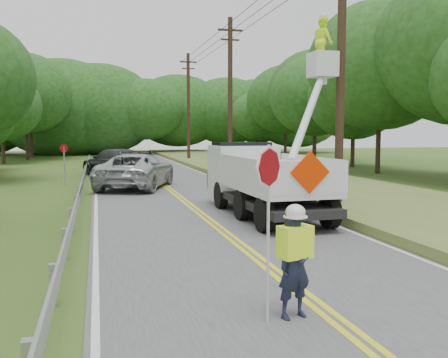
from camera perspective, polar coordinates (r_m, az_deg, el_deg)
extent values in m
plane|color=#284F19|center=(8.44, 10.44, -14.02)|extent=(140.00, 140.00, 0.00)
cube|color=#49494B|center=(21.66, -5.24, -1.98)|extent=(7.20, 96.00, 0.02)
cube|color=yellow|center=(21.64, -5.51, -1.95)|extent=(0.12, 96.00, 0.00)
cube|color=yellow|center=(21.67, -4.98, -1.93)|extent=(0.12, 96.00, 0.00)
cube|color=silver|center=(21.39, -14.41, -2.18)|extent=(0.12, 96.00, 0.00)
cube|color=silver|center=(22.46, 3.48, -1.66)|extent=(0.12, 96.00, 0.00)
cube|color=#A3A5AA|center=(8.60, -18.94, -11.41)|extent=(0.12, 0.14, 0.70)
cube|color=#A3A5AA|center=(11.50, -17.74, -7.12)|extent=(0.12, 0.14, 0.70)
cube|color=#A3A5AA|center=(14.44, -17.05, -4.56)|extent=(0.12, 0.14, 0.70)
cube|color=#A3A5AA|center=(17.40, -16.59, -2.88)|extent=(0.12, 0.14, 0.70)
cube|color=#A3A5AA|center=(20.37, -16.26, -1.68)|extent=(0.12, 0.14, 0.70)
cube|color=#A3A5AA|center=(23.35, -16.02, -0.79)|extent=(0.12, 0.14, 0.70)
cube|color=#A3A5AA|center=(26.34, -15.84, -0.10)|extent=(0.12, 0.14, 0.70)
cube|color=#A3A5AA|center=(29.32, -15.69, 0.45)|extent=(0.12, 0.14, 0.70)
cube|color=#A3A5AA|center=(32.31, -15.57, 0.90)|extent=(0.12, 0.14, 0.70)
cube|color=#A3A5AA|center=(35.31, -15.47, 1.27)|extent=(0.12, 0.14, 0.70)
cube|color=#A3A5AA|center=(38.30, -15.38, 1.59)|extent=(0.12, 0.14, 0.70)
cube|color=#A3A5AA|center=(41.29, -15.31, 1.85)|extent=(0.12, 0.14, 0.70)
cube|color=#A3A5AA|center=(44.29, -15.25, 2.09)|extent=(0.12, 0.14, 0.70)
cube|color=#A3A5AA|center=(22.33, -15.86, -0.41)|extent=(0.05, 48.00, 0.34)
cylinder|color=black|center=(18.38, 13.20, 12.18)|extent=(0.30, 0.30, 10.00)
cylinder|color=black|center=(32.39, 0.70, 9.34)|extent=(0.30, 0.30, 10.00)
cube|color=black|center=(32.94, 0.71, 16.65)|extent=(1.60, 0.12, 0.12)
cube|color=black|center=(32.83, 0.71, 15.62)|extent=(1.20, 0.10, 0.10)
cylinder|color=black|center=(47.02, -4.09, 8.12)|extent=(0.30, 0.30, 10.00)
cube|color=black|center=(47.40, -4.12, 13.19)|extent=(1.60, 0.12, 0.12)
cube|color=black|center=(47.32, -4.12, 12.47)|extent=(1.20, 0.10, 0.10)
cylinder|color=black|center=(26.63, 3.01, 19.12)|extent=(0.03, 43.00, 0.03)
cylinder|color=black|center=(26.84, 4.52, 19.01)|extent=(0.03, 43.00, 0.03)
cylinder|color=black|center=(27.07, 6.00, 18.88)|extent=(0.03, 43.00, 0.03)
cube|color=#556C34|center=(23.81, 11.88, -1.06)|extent=(7.00, 96.00, 0.30)
cylinder|color=#332319|center=(47.19, -23.93, 3.33)|extent=(0.32, 0.32, 2.88)
ellipsoid|color=#1E4010|center=(47.22, -24.09, 7.60)|extent=(6.72, 6.72, 5.91)
cylinder|color=#332319|center=(52.49, -21.59, 4.07)|extent=(0.32, 0.32, 3.77)
ellipsoid|color=#1E4010|center=(52.61, -21.77, 9.10)|extent=(8.80, 8.80, 7.75)
cylinder|color=#332319|center=(57.98, -21.16, 4.16)|extent=(0.32, 0.32, 3.74)
ellipsoid|color=#1E4010|center=(58.09, -21.31, 8.67)|extent=(8.72, 8.72, 7.67)
cylinder|color=#332319|center=(34.95, 17.21, 4.01)|extent=(0.32, 0.32, 4.14)
ellipsoid|color=#1E4010|center=(35.21, 17.45, 12.26)|extent=(9.65, 9.65, 8.50)
cylinder|color=#332319|center=(40.53, 14.49, 3.51)|extent=(0.32, 0.32, 3.10)
ellipsoid|color=#1E4010|center=(40.59, 14.62, 8.87)|extent=(7.24, 7.24, 6.37)
cylinder|color=#332319|center=(45.13, 10.27, 3.99)|extent=(0.32, 0.32, 3.43)
ellipsoid|color=#1E4010|center=(45.23, 10.36, 9.31)|extent=(8.01, 8.01, 7.05)
cylinder|color=#332319|center=(47.92, 10.33, 4.28)|extent=(0.32, 0.32, 3.79)
ellipsoid|color=#1E4010|center=(48.06, 10.43, 9.81)|extent=(8.85, 8.85, 7.79)
cylinder|color=#332319|center=(53.99, 7.03, 4.33)|extent=(0.32, 0.32, 3.58)
ellipsoid|color=#1E4010|center=(54.08, 7.08, 8.97)|extent=(8.35, 8.35, 7.35)
cylinder|color=#332319|center=(57.43, 3.77, 3.97)|extent=(0.32, 0.32, 2.67)
ellipsoid|color=#1E4010|center=(57.43, 3.79, 7.22)|extent=(6.22, 6.22, 5.47)
ellipsoid|color=#1E4010|center=(65.14, -22.24, 7.42)|extent=(11.66, 8.75, 8.75)
ellipsoid|color=#1E4010|center=(63.80, -18.02, 7.61)|extent=(16.07, 12.05, 12.05)
ellipsoid|color=#1E4010|center=(63.42, -14.09, 7.73)|extent=(14.83, 11.12, 11.12)
ellipsoid|color=#1E4010|center=(61.95, -8.99, 7.88)|extent=(9.91, 7.43, 7.43)
ellipsoid|color=#1E4010|center=(65.90, -5.24, 7.77)|extent=(12.52, 9.39, 9.39)
ellipsoid|color=#1E4010|center=(66.43, 0.42, 7.78)|extent=(11.71, 8.78, 8.78)
ellipsoid|color=#1E4010|center=(66.69, 3.91, 7.76)|extent=(11.16, 8.37, 8.37)
ellipsoid|color=#1E4010|center=(66.43, 8.35, 7.72)|extent=(12.82, 9.62, 9.62)
imported|color=#191E33|center=(7.60, 8.08, -9.76)|extent=(0.66, 0.52, 1.59)
cube|color=#D0FF21|center=(7.51, 8.12, -7.11)|extent=(0.55, 0.41, 0.48)
ellipsoid|color=white|center=(7.43, 8.16, -3.76)|extent=(0.30, 0.30, 0.24)
cylinder|color=#B7B7B7|center=(7.30, 5.05, -7.78)|extent=(0.04, 0.04, 2.22)
cylinder|color=maroon|center=(7.13, 5.13, 1.37)|extent=(0.52, 0.41, 0.64)
cylinder|color=black|center=(13.87, 4.63, -4.11)|extent=(0.33, 0.97, 0.96)
cylinder|color=black|center=(14.68, 11.99, -3.68)|extent=(0.33, 0.97, 0.96)
cylinder|color=black|center=(15.74, 2.08, -2.96)|extent=(0.33, 0.97, 0.96)
cylinder|color=black|center=(16.46, 8.73, -2.65)|extent=(0.33, 0.97, 0.96)
cylinder|color=black|center=(18.12, -0.36, -1.84)|extent=(0.33, 0.97, 0.96)
cylinder|color=black|center=(18.75, 5.56, -1.62)|extent=(0.33, 0.97, 0.96)
cube|color=black|center=(16.34, 5.10, -2.42)|extent=(2.27, 6.46, 0.25)
cube|color=silver|center=(15.63, 6.03, -0.93)|extent=(2.42, 4.67, 0.22)
cube|color=silver|center=(15.20, 2.09, 0.81)|extent=(0.18, 4.61, 0.90)
cube|color=silver|center=(16.04, 9.81, 0.98)|extent=(0.18, 4.61, 0.90)
cube|color=silver|center=(13.50, 9.66, 0.15)|extent=(2.30, 0.12, 0.90)
cube|color=silver|center=(18.79, 2.18, 1.09)|extent=(2.30, 1.96, 1.80)
cube|color=black|center=(18.94, 2.00, 3.09)|extent=(2.04, 1.35, 0.75)
cube|color=silver|center=(14.57, 7.66, 0.56)|extent=(0.92, 0.92, 0.80)
cube|color=silver|center=(18.08, 11.19, 12.68)|extent=(0.85, 0.85, 0.85)
imported|color=#D0FF21|center=(18.20, 11.24, 15.18)|extent=(0.62, 0.80, 1.65)
cube|color=red|center=(13.42, 9.80, 0.76)|extent=(1.13, 0.07, 1.13)
imported|color=#BABCC2|center=(25.01, -9.96, 0.94)|extent=(4.72, 6.73, 1.70)
imported|color=#35363C|center=(32.14, -12.35, 1.89)|extent=(4.53, 6.36, 1.71)
cylinder|color=#A3A5AA|center=(27.33, -17.77, 1.43)|extent=(0.06, 0.06, 2.02)
cylinder|color=maroon|center=(27.28, -17.83, 3.35)|extent=(0.42, 0.24, 0.46)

